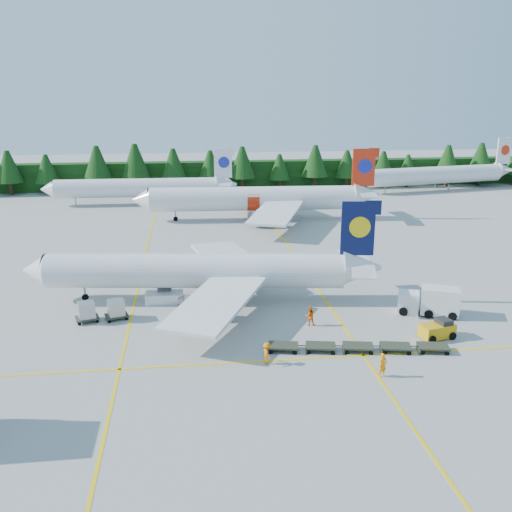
{
  "coord_description": "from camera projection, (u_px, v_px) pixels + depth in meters",
  "views": [
    {
      "loc": [
        -8.3,
        -47.98,
        21.23
      ],
      "look_at": [
        -0.71,
        12.84,
        3.5
      ],
      "focal_mm": 40.0,
      "sensor_mm": 36.0,
      "label": 1
    }
  ],
  "objects": [
    {
      "name": "airstairs",
      "position": [
        165.0,
        294.0,
        59.8
      ],
      "size": [
        3.94,
        5.35,
        3.51
      ],
      "rotation": [
        0.0,
        0.0,
        -0.02
      ],
      "color": "silver",
      "rests_on": "ground"
    },
    {
      "name": "dolly_train",
      "position": [
        358.0,
        346.0,
        48.31
      ],
      "size": [
        15.41,
        3.78,
        0.15
      ],
      "rotation": [
        0.0,
        0.0,
        -0.2
      ],
      "color": "#2F3426",
      "rests_on": "ground"
    },
    {
      "name": "treeline_hedge",
      "position": [
        222.0,
        175.0,
        129.96
      ],
      "size": [
        220.0,
        4.0,
        6.0
      ],
      "primitive_type": "cube",
      "color": "black",
      "rests_on": "ground"
    },
    {
      "name": "service_truck",
      "position": [
        429.0,
        301.0,
        56.11
      ],
      "size": [
        6.16,
        4.15,
        2.8
      ],
      "rotation": [
        0.0,
        0.0,
        -0.39
      ],
      "color": "white",
      "rests_on": "ground"
    },
    {
      "name": "airliner_red",
      "position": [
        249.0,
        199.0,
        97.03
      ],
      "size": [
        41.17,
        33.82,
        11.96
      ],
      "rotation": [
        0.0,
        0.0,
        -0.05
      ],
      "color": "silver",
      "rests_on": "ground"
    },
    {
      "name": "uld_pair",
      "position": [
        101.0,
        310.0,
        54.64
      ],
      "size": [
        5.21,
        2.46,
        1.63
      ],
      "rotation": [
        0.0,
        0.0,
        0.29
      ],
      "color": "#2F3426",
      "rests_on": "ground"
    },
    {
      "name": "ground",
      "position": [
        281.0,
        330.0,
        52.63
      ],
      "size": [
        320.0,
        320.0,
        0.0
      ],
      "primitive_type": "plane",
      "color": "#9F9F9A",
      "rests_on": "ground"
    },
    {
      "name": "airliner_far_right",
      "position": [
        431.0,
        175.0,
        125.53
      ],
      "size": [
        38.09,
        10.13,
        11.16
      ],
      "rotation": [
        0.0,
        0.0,
        0.18
      ],
      "color": "silver",
      "rests_on": "ground"
    },
    {
      "name": "airliner_far_left",
      "position": [
        131.0,
        188.0,
        110.21
      ],
      "size": [
        36.54,
        4.29,
        10.62
      ],
      "rotation": [
        0.0,
        0.0,
        -0.02
      ],
      "color": "silver",
      "rests_on": "ground"
    },
    {
      "name": "crew_c",
      "position": [
        267.0,
        353.0,
        45.96
      ],
      "size": [
        0.64,
        0.83,
        1.82
      ],
      "primitive_type": "imported",
      "rotation": [
        0.0,
        0.0,
        1.75
      ],
      "color": "orange",
      "rests_on": "ground"
    },
    {
      "name": "taxi_stripe_cross",
      "position": [
        293.0,
        359.0,
        46.9
      ],
      "size": [
        80.0,
        0.25,
        0.01
      ],
      "primitive_type": "cube",
      "color": "yellow",
      "rests_on": "ground"
    },
    {
      "name": "baggage_tug",
      "position": [
        438.0,
        329.0,
        50.88
      ],
      "size": [
        3.29,
        2.25,
        1.61
      ],
      "rotation": [
        0.0,
        0.0,
        0.23
      ],
      "color": "#D1960B",
      "rests_on": "ground"
    },
    {
      "name": "taxi_stripe_a",
      "position": [
        142.0,
        271.0,
        70.02
      ],
      "size": [
        0.25,
        120.0,
        0.01
      ],
      "primitive_type": "cube",
      "color": "yellow",
      "rests_on": "ground"
    },
    {
      "name": "airliner_navy",
      "position": [
        189.0,
        271.0,
        59.39
      ],
      "size": [
        36.37,
        29.76,
        10.6
      ],
      "rotation": [
        0.0,
        0.0,
        -0.13
      ],
      "color": "silver",
      "rests_on": "ground"
    },
    {
      "name": "crew_b",
      "position": [
        310.0,
        316.0,
        53.58
      ],
      "size": [
        0.9,
        0.7,
        1.86
      ],
      "primitive_type": "imported",
      "rotation": [
        0.0,
        0.0,
        3.14
      ],
      "color": "#FF6405",
      "rests_on": "ground"
    },
    {
      "name": "crew_a",
      "position": [
        383.0,
        365.0,
        43.88
      ],
      "size": [
        0.83,
        0.7,
        1.92
      ],
      "primitive_type": "imported",
      "rotation": [
        0.0,
        0.0,
        0.4
      ],
      "color": "orange",
      "rests_on": "ground"
    },
    {
      "name": "taxi_stripe_b",
      "position": [
        301.0,
        265.0,
        72.4
      ],
      "size": [
        0.25,
        120.0,
        0.01
      ],
      "primitive_type": "cube",
      "color": "yellow",
      "rests_on": "ground"
    }
  ]
}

